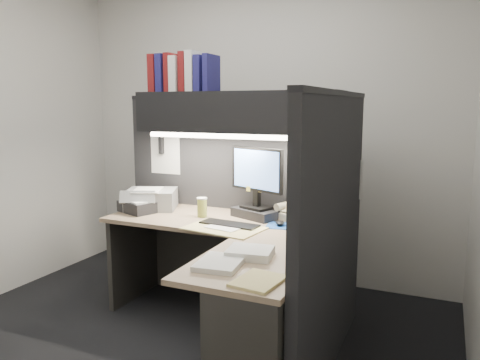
{
  "coord_description": "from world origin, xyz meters",
  "views": [
    {
      "loc": [
        1.55,
        -2.42,
        1.55
      ],
      "look_at": [
        0.26,
        0.51,
        1.04
      ],
      "focal_mm": 35.0,
      "sensor_mm": 36.0,
      "label": 1
    }
  ],
  "objects_px": {
    "monitor": "(257,190)",
    "coffee_cup": "(202,208)",
    "desk": "(231,292)",
    "notebook_stack": "(140,206)",
    "telephone": "(294,213)",
    "printer": "(151,199)",
    "keyboard": "(229,225)",
    "overhead_shelf": "(237,112)"
  },
  "relations": [
    {
      "from": "keyboard",
      "to": "notebook_stack",
      "type": "bearing_deg",
      "value": 177.21
    },
    {
      "from": "desk",
      "to": "printer",
      "type": "xyz_separation_m",
      "value": [
        -1.01,
        0.65,
        0.36
      ]
    },
    {
      "from": "monitor",
      "to": "coffee_cup",
      "type": "height_order",
      "value": "monitor"
    },
    {
      "from": "overhead_shelf",
      "to": "telephone",
      "type": "bearing_deg",
      "value": 3.55
    },
    {
      "from": "overhead_shelf",
      "to": "printer",
      "type": "distance_m",
      "value": 1.0
    },
    {
      "from": "monitor",
      "to": "printer",
      "type": "bearing_deg",
      "value": -154.7
    },
    {
      "from": "coffee_cup",
      "to": "notebook_stack",
      "type": "bearing_deg",
      "value": -175.09
    },
    {
      "from": "overhead_shelf",
      "to": "coffee_cup",
      "type": "bearing_deg",
      "value": -137.3
    },
    {
      "from": "monitor",
      "to": "notebook_stack",
      "type": "xyz_separation_m",
      "value": [
        -0.9,
        -0.19,
        -0.16
      ]
    },
    {
      "from": "telephone",
      "to": "coffee_cup",
      "type": "bearing_deg",
      "value": -139.93
    },
    {
      "from": "overhead_shelf",
      "to": "keyboard",
      "type": "xyz_separation_m",
      "value": [
        0.1,
        -0.34,
        -0.76
      ]
    },
    {
      "from": "coffee_cup",
      "to": "notebook_stack",
      "type": "relative_size",
      "value": 0.47
    },
    {
      "from": "keyboard",
      "to": "coffee_cup",
      "type": "relative_size",
      "value": 3.08
    },
    {
      "from": "desk",
      "to": "notebook_stack",
      "type": "distance_m",
      "value": 1.2
    },
    {
      "from": "monitor",
      "to": "desk",
      "type": "bearing_deg",
      "value": -58.6
    },
    {
      "from": "monitor",
      "to": "keyboard",
      "type": "distance_m",
      "value": 0.37
    },
    {
      "from": "desk",
      "to": "keyboard",
      "type": "xyz_separation_m",
      "value": [
        -0.2,
        0.41,
        0.3
      ]
    },
    {
      "from": "desk",
      "to": "keyboard",
      "type": "distance_m",
      "value": 0.54
    },
    {
      "from": "monitor",
      "to": "telephone",
      "type": "bearing_deg",
      "value": 36.28
    },
    {
      "from": "telephone",
      "to": "coffee_cup",
      "type": "relative_size",
      "value": 1.72
    },
    {
      "from": "overhead_shelf",
      "to": "notebook_stack",
      "type": "distance_m",
      "value": 1.05
    },
    {
      "from": "keyboard",
      "to": "coffee_cup",
      "type": "bearing_deg",
      "value": 156.92
    },
    {
      "from": "telephone",
      "to": "notebook_stack",
      "type": "relative_size",
      "value": 0.82
    },
    {
      "from": "printer",
      "to": "telephone",
      "type": "bearing_deg",
      "value": -17.05
    },
    {
      "from": "notebook_stack",
      "to": "keyboard",
      "type": "bearing_deg",
      "value": -7.97
    },
    {
      "from": "overhead_shelf",
      "to": "keyboard",
      "type": "distance_m",
      "value": 0.84
    },
    {
      "from": "desk",
      "to": "notebook_stack",
      "type": "height_order",
      "value": "notebook_stack"
    },
    {
      "from": "notebook_stack",
      "to": "printer",
      "type": "bearing_deg",
      "value": 81.88
    },
    {
      "from": "monitor",
      "to": "printer",
      "type": "xyz_separation_m",
      "value": [
        -0.89,
        -0.06,
        -0.13
      ]
    },
    {
      "from": "coffee_cup",
      "to": "notebook_stack",
      "type": "xyz_separation_m",
      "value": [
        -0.53,
        -0.05,
        -0.02
      ]
    },
    {
      "from": "telephone",
      "to": "printer",
      "type": "xyz_separation_m",
      "value": [
        -1.15,
        -0.13,
        0.03
      ]
    },
    {
      "from": "desk",
      "to": "printer",
      "type": "bearing_deg",
      "value": 147.05
    },
    {
      "from": "desk",
      "to": "monitor",
      "type": "bearing_deg",
      "value": 99.78
    },
    {
      "from": "desk",
      "to": "monitor",
      "type": "distance_m",
      "value": 0.87
    },
    {
      "from": "keyboard",
      "to": "telephone",
      "type": "relative_size",
      "value": 1.79
    },
    {
      "from": "desk",
      "to": "keyboard",
      "type": "relative_size",
      "value": 4.1
    },
    {
      "from": "desk",
      "to": "overhead_shelf",
      "type": "bearing_deg",
      "value": 111.79
    },
    {
      "from": "coffee_cup",
      "to": "printer",
      "type": "height_order",
      "value": "printer"
    },
    {
      "from": "monitor",
      "to": "coffee_cup",
      "type": "xyz_separation_m",
      "value": [
        -0.38,
        -0.14,
        -0.14
      ]
    },
    {
      "from": "coffee_cup",
      "to": "keyboard",
      "type": "bearing_deg",
      "value": -28.27
    },
    {
      "from": "coffee_cup",
      "to": "notebook_stack",
      "type": "height_order",
      "value": "coffee_cup"
    },
    {
      "from": "telephone",
      "to": "notebook_stack",
      "type": "height_order",
      "value": "telephone"
    }
  ]
}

